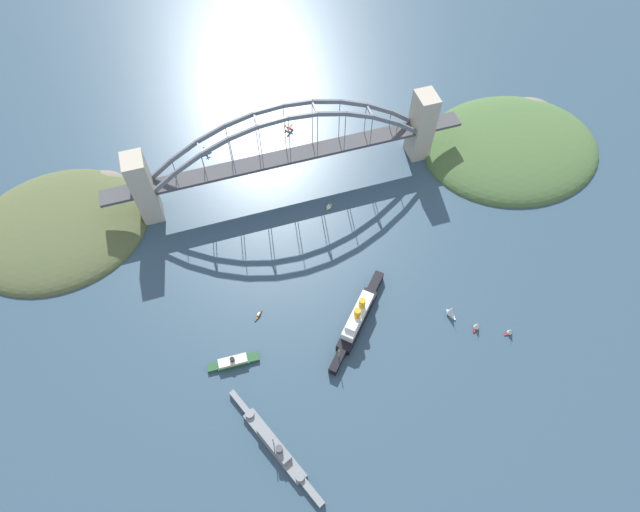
% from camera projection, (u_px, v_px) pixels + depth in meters
% --- Properties ---
extents(ground_plane, '(1400.00, 1400.00, 0.00)m').
position_uv_depth(ground_plane, '(290.00, 182.00, 421.62)').
color(ground_plane, '#334C60').
extents(harbor_arch_bridge, '(281.84, 19.54, 74.34)m').
position_uv_depth(harbor_arch_bridge, '(289.00, 154.00, 395.31)').
color(harbor_arch_bridge, '#BCB29E').
rests_on(harbor_arch_bridge, ground).
extents(headland_west_shore, '(151.29, 126.98, 27.87)m').
position_uv_depth(headland_west_shore, '(511.00, 147.00, 443.21)').
color(headland_west_shore, '#476638').
rests_on(headland_west_shore, ground).
extents(headland_east_shore, '(134.68, 119.13, 24.05)m').
position_uv_depth(headland_east_shore, '(61.00, 227.00, 397.14)').
color(headland_east_shore, '#515B38').
rests_on(headland_east_shore, ground).
extents(ocean_liner, '(58.87, 63.09, 21.34)m').
position_uv_depth(ocean_liner, '(358.00, 318.00, 347.90)').
color(ocean_liner, black).
rests_on(ocean_liner, ground).
extents(naval_cruiser, '(38.17, 79.78, 17.70)m').
position_uv_depth(naval_cruiser, '(275.00, 446.00, 305.98)').
color(naval_cruiser, gray).
rests_on(naval_cruiser, ground).
extents(harbor_ferry_steamer, '(33.69, 8.05, 7.54)m').
position_uv_depth(harbor_ferry_steamer, '(234.00, 362.00, 335.41)').
color(harbor_ferry_steamer, '#23512D').
rests_on(harbor_ferry_steamer, ground).
extents(seaplane_taxiing_near_bridge, '(10.67, 8.81, 4.81)m').
position_uv_depth(seaplane_taxiing_near_bridge, '(206.00, 151.00, 437.72)').
color(seaplane_taxiing_near_bridge, '#B7B7B2').
rests_on(seaplane_taxiing_near_bridge, ground).
extents(seaplane_second_in_formation, '(8.93, 8.92, 4.88)m').
position_uv_depth(seaplane_second_in_formation, '(289.00, 128.00, 452.39)').
color(seaplane_second_in_formation, '#B7B7B2').
rests_on(seaplane_second_in_formation, ground).
extents(small_boat_0, '(6.39, 3.97, 7.10)m').
position_uv_depth(small_boat_0, '(510.00, 331.00, 346.03)').
color(small_boat_0, '#B2231E').
rests_on(small_boat_0, ground).
extents(small_boat_1, '(6.87, 7.55, 1.96)m').
position_uv_depth(small_boat_1, '(258.00, 315.00, 355.42)').
color(small_boat_1, brown).
rests_on(small_boat_1, ground).
extents(small_boat_2, '(6.18, 5.66, 6.58)m').
position_uv_depth(small_boat_2, '(329.00, 206.00, 404.37)').
color(small_boat_2, gold).
rests_on(small_boat_2, ground).
extents(small_boat_3, '(5.99, 5.91, 7.80)m').
position_uv_depth(small_boat_3, '(477.00, 326.00, 347.87)').
color(small_boat_3, '#B2231E').
rests_on(small_boat_3, ground).
extents(small_boat_4, '(6.04, 8.99, 10.90)m').
position_uv_depth(small_boat_4, '(451.00, 311.00, 352.36)').
color(small_boat_4, silver).
rests_on(small_boat_4, ground).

